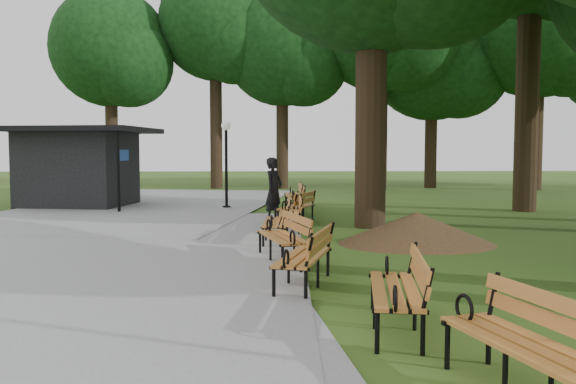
{
  "coord_description": "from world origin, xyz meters",
  "views": [
    {
      "loc": [
        -0.73,
        -7.51,
        2.0
      ],
      "look_at": [
        -0.26,
        5.29,
        1.1
      ],
      "focal_mm": 37.0,
      "sensor_mm": 36.0,
      "label": 1
    }
  ],
  "objects_px": {
    "kiosk": "(78,167)",
    "bench_8": "(295,201)",
    "person": "(274,190)",
    "bench_1": "(529,348)",
    "dirt_mound": "(416,228)",
    "bench_7": "(296,207)",
    "bench_5": "(276,222)",
    "bench_2": "(395,291)",
    "bench_9": "(293,195)",
    "bench_3": "(303,257)",
    "bench_6": "(289,214)",
    "bench_4": "(282,238)",
    "lamp_post": "(226,145)"
  },
  "relations": [
    {
      "from": "kiosk",
      "to": "bench_8",
      "type": "relative_size",
      "value": 2.36
    },
    {
      "from": "person",
      "to": "bench_1",
      "type": "height_order",
      "value": "person"
    },
    {
      "from": "person",
      "to": "dirt_mound",
      "type": "bearing_deg",
      "value": -112.29
    },
    {
      "from": "person",
      "to": "bench_1",
      "type": "relative_size",
      "value": 0.95
    },
    {
      "from": "person",
      "to": "bench_7",
      "type": "bearing_deg",
      "value": -81.26
    },
    {
      "from": "bench_1",
      "to": "bench_5",
      "type": "height_order",
      "value": "same"
    },
    {
      "from": "bench_5",
      "to": "bench_8",
      "type": "bearing_deg",
      "value": 176.72
    },
    {
      "from": "dirt_mound",
      "to": "bench_2",
      "type": "relative_size",
      "value": 1.48
    },
    {
      "from": "dirt_mound",
      "to": "bench_9",
      "type": "xyz_separation_m",
      "value": [
        -2.28,
        8.15,
        0.1
      ]
    },
    {
      "from": "bench_1",
      "to": "bench_3",
      "type": "xyz_separation_m",
      "value": [
        -1.54,
        4.06,
        0.0
      ]
    },
    {
      "from": "person",
      "to": "kiosk",
      "type": "xyz_separation_m",
      "value": [
        -6.89,
        4.86,
        0.5
      ]
    },
    {
      "from": "bench_6",
      "to": "kiosk",
      "type": "bearing_deg",
      "value": -130.9
    },
    {
      "from": "bench_3",
      "to": "bench_7",
      "type": "relative_size",
      "value": 1.0
    },
    {
      "from": "bench_7",
      "to": "bench_8",
      "type": "distance_m",
      "value": 2.12
    },
    {
      "from": "kiosk",
      "to": "bench_3",
      "type": "height_order",
      "value": "kiosk"
    },
    {
      "from": "bench_5",
      "to": "bench_9",
      "type": "bearing_deg",
      "value": 178.56
    },
    {
      "from": "dirt_mound",
      "to": "bench_9",
      "type": "bearing_deg",
      "value": 105.66
    },
    {
      "from": "bench_4",
      "to": "person",
      "type": "bearing_deg",
      "value": 167.01
    },
    {
      "from": "kiosk",
      "to": "bench_8",
      "type": "xyz_separation_m",
      "value": [
        7.58,
        -2.98,
        -0.96
      ]
    },
    {
      "from": "bench_2",
      "to": "person",
      "type": "bearing_deg",
      "value": -164.27
    },
    {
      "from": "dirt_mound",
      "to": "bench_8",
      "type": "distance_m",
      "value": 6.28
    },
    {
      "from": "bench_2",
      "to": "bench_8",
      "type": "relative_size",
      "value": 1.0
    },
    {
      "from": "kiosk",
      "to": "bench_4",
      "type": "xyz_separation_m",
      "value": [
        6.97,
        -10.79,
        -0.96
      ]
    },
    {
      "from": "bench_3",
      "to": "bench_1",
      "type": "bearing_deg",
      "value": 36.94
    },
    {
      "from": "bench_9",
      "to": "kiosk",
      "type": "bearing_deg",
      "value": -95.43
    },
    {
      "from": "bench_2",
      "to": "bench_7",
      "type": "height_order",
      "value": "same"
    },
    {
      "from": "person",
      "to": "lamp_post",
      "type": "height_order",
      "value": "lamp_post"
    },
    {
      "from": "bench_8",
      "to": "bench_6",
      "type": "bearing_deg",
      "value": -1.41
    },
    {
      "from": "bench_1",
      "to": "dirt_mound",
      "type": "bearing_deg",
      "value": 157.02
    },
    {
      "from": "bench_8",
      "to": "bench_9",
      "type": "height_order",
      "value": "same"
    },
    {
      "from": "lamp_post",
      "to": "bench_1",
      "type": "distance_m",
      "value": 16.29
    },
    {
      "from": "person",
      "to": "bench_5",
      "type": "height_order",
      "value": "person"
    },
    {
      "from": "kiosk",
      "to": "dirt_mound",
      "type": "bearing_deg",
      "value": -32.15
    },
    {
      "from": "person",
      "to": "lamp_post",
      "type": "relative_size",
      "value": 0.6
    },
    {
      "from": "person",
      "to": "bench_2",
      "type": "relative_size",
      "value": 0.95
    },
    {
      "from": "bench_7",
      "to": "bench_8",
      "type": "bearing_deg",
      "value": -160.46
    },
    {
      "from": "bench_6",
      "to": "bench_1",
      "type": "bearing_deg",
      "value": 10.5
    },
    {
      "from": "bench_3",
      "to": "bench_2",
      "type": "bearing_deg",
      "value": 39.01
    },
    {
      "from": "bench_6",
      "to": "bench_5",
      "type": "bearing_deg",
      "value": -9.47
    },
    {
      "from": "lamp_post",
      "to": "bench_6",
      "type": "distance_m",
      "value": 6.32
    },
    {
      "from": "lamp_post",
      "to": "bench_2",
      "type": "xyz_separation_m",
      "value": [
        2.8,
        -13.89,
        -1.73
      ]
    },
    {
      "from": "person",
      "to": "bench_4",
      "type": "xyz_separation_m",
      "value": [
        0.08,
        -5.93,
        -0.46
      ]
    },
    {
      "from": "dirt_mound",
      "to": "bench_4",
      "type": "relative_size",
      "value": 1.48
    },
    {
      "from": "bench_2",
      "to": "bench_7",
      "type": "relative_size",
      "value": 1.0
    },
    {
      "from": "bench_6",
      "to": "bench_4",
      "type": "bearing_deg",
      "value": -2.0
    },
    {
      "from": "bench_1",
      "to": "bench_4",
      "type": "relative_size",
      "value": 1.0
    },
    {
      "from": "kiosk",
      "to": "bench_3",
      "type": "relative_size",
      "value": 2.36
    },
    {
      "from": "bench_3",
      "to": "bench_9",
      "type": "xyz_separation_m",
      "value": [
        0.39,
        12.08,
        0.0
      ]
    },
    {
      "from": "dirt_mound",
      "to": "bench_2",
      "type": "bearing_deg",
      "value": -106.4
    },
    {
      "from": "bench_3",
      "to": "bench_4",
      "type": "relative_size",
      "value": 1.0
    }
  ]
}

